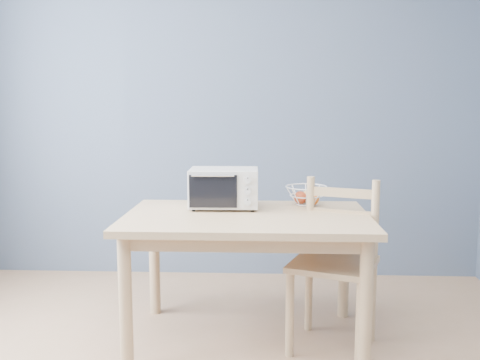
{
  "coord_description": "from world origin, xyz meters",
  "views": [
    {
      "loc": [
        0.29,
        -1.99,
        1.37
      ],
      "look_at": [
        0.15,
        1.15,
        0.93
      ],
      "focal_mm": 40.0,
      "sensor_mm": 36.0,
      "label": 1
    }
  ],
  "objects_px": {
    "dining_table": "(247,232)",
    "toaster_oven": "(221,187)",
    "fruit_basket": "(306,195)",
    "dining_chair": "(335,266)"
  },
  "relations": [
    {
      "from": "dining_table",
      "to": "fruit_basket",
      "type": "distance_m",
      "value": 0.5
    },
    {
      "from": "toaster_oven",
      "to": "fruit_basket",
      "type": "relative_size",
      "value": 1.53
    },
    {
      "from": "dining_table",
      "to": "toaster_oven",
      "type": "distance_m",
      "value": 0.33
    },
    {
      "from": "dining_table",
      "to": "toaster_oven",
      "type": "height_order",
      "value": "toaster_oven"
    },
    {
      "from": "fruit_basket",
      "to": "dining_chair",
      "type": "xyz_separation_m",
      "value": [
        0.14,
        -0.37,
        -0.34
      ]
    },
    {
      "from": "dining_table",
      "to": "toaster_oven",
      "type": "xyz_separation_m",
      "value": [
        -0.16,
        0.18,
        0.23
      ]
    },
    {
      "from": "toaster_oven",
      "to": "dining_chair",
      "type": "bearing_deg",
      "value": -21.03
    },
    {
      "from": "dining_table",
      "to": "dining_chair",
      "type": "distance_m",
      "value": 0.54
    },
    {
      "from": "dining_table",
      "to": "dining_chair",
      "type": "bearing_deg",
      "value": -6.59
    },
    {
      "from": "toaster_oven",
      "to": "fruit_basket",
      "type": "bearing_deg",
      "value": 12.25
    }
  ]
}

